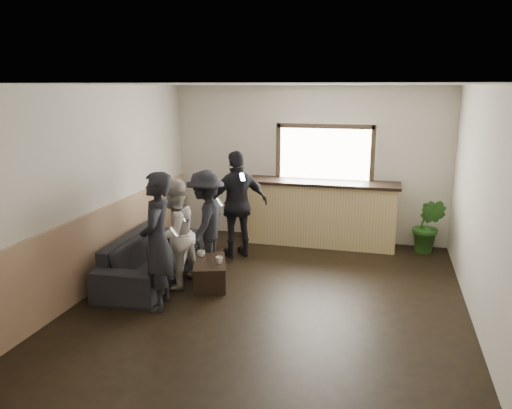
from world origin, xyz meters
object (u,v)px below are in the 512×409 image
(bar_counter, at_px, (321,209))
(person_d, at_px, (238,205))
(cup_a, at_px, (201,254))
(person_c, at_px, (206,222))
(coffee_table, at_px, (210,273))
(potted_plant, at_px, (428,226))
(person_b, at_px, (174,234))
(person_a, at_px, (157,241))
(sofa, at_px, (153,257))
(cup_b, at_px, (219,260))

(bar_counter, bearing_deg, person_d, -140.23)
(cup_a, distance_m, person_c, 0.50)
(cup_a, xyz_separation_m, person_c, (-0.03, 0.31, 0.39))
(bar_counter, relative_size, person_c, 1.71)
(coffee_table, relative_size, potted_plant, 0.84)
(bar_counter, bearing_deg, person_b, -124.53)
(bar_counter, xyz_separation_m, person_c, (-1.49, -1.86, 0.15))
(coffee_table, height_order, person_c, person_c)
(person_a, bearing_deg, potted_plant, 118.86)
(bar_counter, bearing_deg, potted_plant, -1.43)
(cup_a, bearing_deg, bar_counter, 56.22)
(bar_counter, xyz_separation_m, sofa, (-2.17, -2.29, -0.31))
(person_b, relative_size, person_c, 0.98)
(sofa, bearing_deg, cup_a, -84.47)
(coffee_table, xyz_separation_m, cup_a, (-0.18, 0.15, 0.22))
(sofa, relative_size, cup_a, 19.86)
(potted_plant, distance_m, person_c, 3.80)
(person_a, bearing_deg, sofa, -162.74)
(sofa, xyz_separation_m, cup_b, (1.06, -0.08, 0.07))
(cup_a, bearing_deg, person_c, 95.94)
(sofa, xyz_separation_m, person_d, (0.93, 1.26, 0.56))
(person_a, bearing_deg, person_b, 173.57)
(coffee_table, height_order, person_d, person_d)
(sofa, distance_m, person_c, 0.93)
(cup_b, relative_size, person_a, 0.06)
(sofa, height_order, person_a, person_a)
(person_b, relative_size, person_d, 0.87)
(sofa, xyz_separation_m, person_b, (0.45, -0.21, 0.44))
(bar_counter, relative_size, person_b, 1.75)
(sofa, bearing_deg, person_b, -118.93)
(cup_b, bearing_deg, coffee_table, 165.28)
(coffee_table, bearing_deg, person_d, 88.54)
(person_a, xyz_separation_m, person_b, (-0.08, 0.69, -0.11))
(coffee_table, xyz_separation_m, potted_plant, (3.10, 2.28, 0.30))
(cup_a, xyz_separation_m, person_b, (-0.27, -0.33, 0.37))
(person_c, xyz_separation_m, person_d, (0.25, 0.83, 0.10))
(bar_counter, relative_size, cup_b, 26.61)
(sofa, relative_size, person_c, 1.43)
(bar_counter, xyz_separation_m, cup_b, (-1.11, -2.37, -0.24))
(cup_b, xyz_separation_m, person_c, (-0.38, 0.51, 0.39))
(cup_a, xyz_separation_m, cup_b, (0.35, -0.20, 0.00))
(bar_counter, distance_m, person_c, 2.39)
(cup_b, height_order, person_b, person_b)
(cup_b, distance_m, person_d, 1.43)
(sofa, relative_size, person_a, 1.28)
(coffee_table, xyz_separation_m, person_c, (-0.22, 0.47, 0.61))
(person_c, bearing_deg, cup_b, 34.30)
(potted_plant, height_order, person_b, person_b)
(coffee_table, relative_size, person_c, 0.51)
(cup_a, relative_size, person_c, 0.07)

